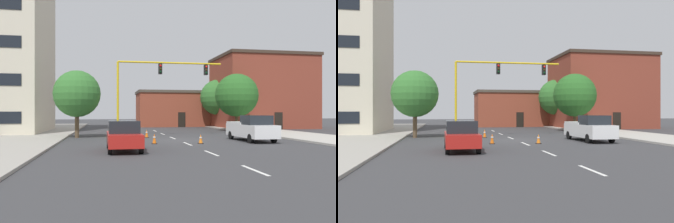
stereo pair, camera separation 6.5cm
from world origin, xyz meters
TOP-DOWN VIEW (x-y plane):
  - ground_plane at (0.00, 0.00)m, footprint 160.00×160.00m
  - sidewalk_left at (-11.96, 8.00)m, footprint 6.00×56.00m
  - sidewalk_right at (11.96, 8.00)m, footprint 6.00×56.00m
  - lane_stripe_seg_0 at (0.00, -14.00)m, footprint 0.16×2.40m
  - lane_stripe_seg_1 at (0.00, -8.50)m, footprint 0.16×2.40m
  - lane_stripe_seg_2 at (0.00, -3.00)m, footprint 0.16×2.40m
  - lane_stripe_seg_3 at (0.00, 2.50)m, footprint 0.16×2.40m
  - lane_stripe_seg_4 at (0.00, 8.00)m, footprint 0.16×2.40m
  - lane_stripe_seg_5 at (0.00, 13.50)m, footprint 0.16×2.40m
  - building_brick_center at (5.33, 26.45)m, footprint 12.67×7.44m
  - building_row_right at (16.04, 18.86)m, footprint 12.68×10.04m
  - traffic_signal_gantry at (-3.20, 4.39)m, footprint 10.49×1.20m
  - tree_right_far at (10.26, 20.88)m, footprint 5.12×5.12m
  - tree_right_mid at (9.12, 10.81)m, footprint 4.95×4.95m
  - tree_left_near at (-8.14, 4.10)m, footprint 4.06×4.06m
  - pickup_truck_white at (5.37, -1.66)m, footprint 2.12×5.44m
  - sedan_red_near_left at (-4.63, -6.54)m, footprint 1.93×4.53m
  - traffic_cone_roadside_a at (-2.31, -2.62)m, footprint 0.36×0.36m
  - traffic_cone_roadside_b at (-2.17, 3.25)m, footprint 0.36×0.36m
  - traffic_cone_roadside_c at (0.94, -3.03)m, footprint 0.36×0.36m

SIDE VIEW (x-z plane):
  - ground_plane at x=0.00m, z-range 0.00..0.00m
  - lane_stripe_seg_0 at x=0.00m, z-range 0.00..0.01m
  - lane_stripe_seg_1 at x=0.00m, z-range 0.00..0.01m
  - lane_stripe_seg_2 at x=0.00m, z-range 0.00..0.01m
  - lane_stripe_seg_3 at x=0.00m, z-range 0.00..0.01m
  - lane_stripe_seg_4 at x=0.00m, z-range 0.00..0.01m
  - lane_stripe_seg_5 at x=0.00m, z-range 0.00..0.01m
  - sidewalk_left at x=-11.96m, z-range 0.00..0.14m
  - sidewalk_right at x=11.96m, z-range 0.00..0.14m
  - traffic_cone_roadside_c at x=0.94m, z-range -0.01..0.67m
  - traffic_cone_roadside_b at x=-2.17m, z-range -0.01..0.72m
  - traffic_cone_roadside_a at x=-2.31m, z-range -0.01..0.73m
  - sedan_red_near_left at x=-4.63m, z-range 0.02..1.76m
  - pickup_truck_white at x=5.37m, z-range -0.02..1.97m
  - traffic_signal_gantry at x=-3.20m, z-range -1.09..5.74m
  - building_brick_center at x=5.33m, z-range 0.01..5.51m
  - tree_left_near at x=-8.14m, z-range 0.88..6.73m
  - tree_right_mid at x=9.12m, z-range 0.84..7.49m
  - tree_right_far at x=10.26m, z-range 0.90..7.83m
  - building_row_right at x=16.04m, z-range 0.01..10.12m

